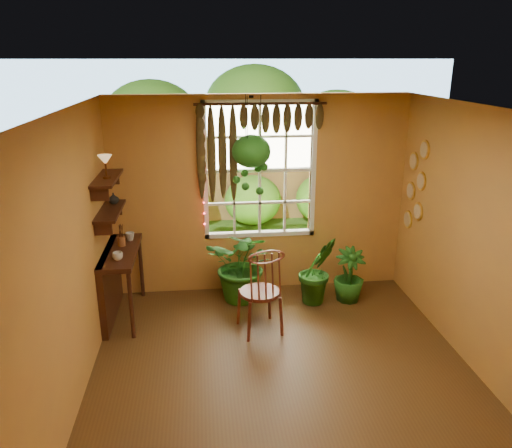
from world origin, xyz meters
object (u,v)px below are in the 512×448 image
Objects in this scene: potted_plant_mid at (317,270)px; hanging_basket at (251,155)px; potted_plant_left at (244,264)px; counter_ledge at (114,276)px; windsor_chair at (261,303)px.

hanging_basket reaches higher than potted_plant_mid.
potted_plant_left is at bearing 169.67° from potted_plant_mid.
counter_ledge is 1.87m from windsor_chair.
windsor_chair is 1.88m from hanging_basket.
potted_plant_mid is at bearing -10.33° from potted_plant_left.
windsor_chair is at bearing -141.41° from potted_plant_mid.
windsor_chair is at bearing -17.74° from counter_ledge.
windsor_chair is at bearing -81.65° from potted_plant_left.
windsor_chair reaches higher than counter_ledge.
windsor_chair is 1.37× the size of potted_plant_mid.
hanging_basket is (-0.00, 1.01, 1.59)m from windsor_chair.
hanging_basket reaches higher than counter_ledge.
counter_ledge is at bearing -177.76° from potted_plant_mid.
hanging_basket is at bearing 53.02° from potted_plant_left.
potted_plant_left is 1.11× the size of potted_plant_mid.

